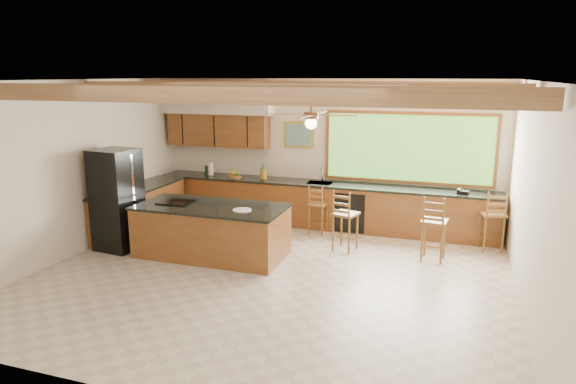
% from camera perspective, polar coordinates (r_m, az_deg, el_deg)
% --- Properties ---
extents(ground, '(7.20, 7.20, 0.00)m').
position_cam_1_polar(ground, '(8.12, -2.05, -9.40)').
color(ground, beige).
rests_on(ground, ground).
extents(room_shell, '(7.27, 6.54, 3.02)m').
position_cam_1_polar(room_shell, '(8.22, -1.65, 6.86)').
color(room_shell, beige).
rests_on(room_shell, ground).
extents(counter_run, '(7.12, 3.10, 1.28)m').
position_cam_1_polar(counter_run, '(10.49, -1.36, -1.52)').
color(counter_run, brown).
rests_on(counter_run, ground).
extents(island, '(2.57, 1.22, 0.91)m').
position_cam_1_polar(island, '(8.99, -8.50, -4.26)').
color(island, brown).
rests_on(island, ground).
extents(refrigerator, '(0.77, 0.75, 1.81)m').
position_cam_1_polar(refrigerator, '(9.62, -18.45, -0.82)').
color(refrigerator, black).
rests_on(refrigerator, ground).
extents(bar_stool_a, '(0.38, 0.38, 0.97)m').
position_cam_1_polar(bar_stool_a, '(10.08, 3.31, -1.49)').
color(bar_stool_a, brown).
rests_on(bar_stool_a, ground).
extents(bar_stool_b, '(0.49, 0.49, 1.12)m').
position_cam_1_polar(bar_stool_b, '(9.08, 6.33, -2.60)').
color(bar_stool_b, brown).
rests_on(bar_stool_b, ground).
extents(bar_stool_c, '(0.44, 0.44, 1.13)m').
position_cam_1_polar(bar_stool_c, '(8.89, 15.94, -3.33)').
color(bar_stool_c, brown).
rests_on(bar_stool_c, ground).
extents(bar_stool_d, '(0.49, 0.49, 1.12)m').
position_cam_1_polar(bar_stool_d, '(9.73, 21.79, -2.42)').
color(bar_stool_d, brown).
rests_on(bar_stool_d, ground).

